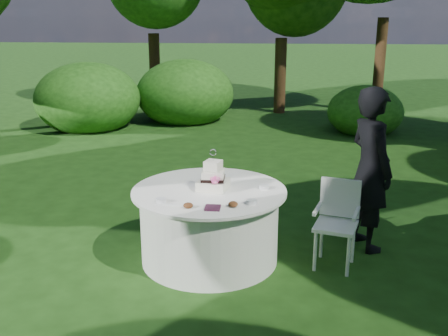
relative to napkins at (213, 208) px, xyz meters
The scene contains 9 objects.
ground 0.95m from the napkins, 100.10° to the left, with size 80.00×80.00×0.00m, color #16350E.
napkins is the anchor object (origin of this frame).
feather_plume 0.33m from the napkins, behind, with size 0.48×0.07×0.01m, color white.
guest 1.87m from the napkins, 32.84° to the left, with size 0.64×0.42×1.76m, color black.
table 0.67m from the napkins, 100.10° to the left, with size 1.56×1.56×0.77m.
cake 0.55m from the napkins, 95.69° to the left, with size 0.33×0.33×0.42m.
chair 1.34m from the napkins, 24.84° to the left, with size 0.50×0.49×0.88m.
votives 0.31m from the napkins, 70.65° to the left, with size 1.06×0.58×0.04m.
petal_cups 0.04m from the napkins, 122.78° to the left, with size 0.50×0.16×0.05m.
Camera 1 is at (0.60, -4.95, 2.48)m, focal length 42.00 mm.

